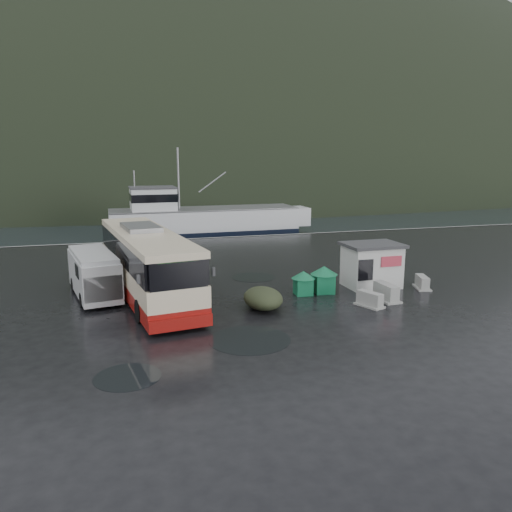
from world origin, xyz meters
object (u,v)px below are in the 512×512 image
object	(u,v)px
waste_bin_right	(323,292)
jersey_barrier_a	(369,306)
waste_bin_left	(303,294)
dome_tent	(263,308)
fishing_trawler	(205,224)
jersey_barrier_c	(386,300)
jersey_barrier_b	(422,288)
coach_bus	(148,295)
ticket_kiosk	(371,286)
white_van	(95,296)

from	to	relation	value
waste_bin_right	jersey_barrier_a	world-z (taller)	waste_bin_right
waste_bin_left	dome_tent	size ratio (longest dim) A/B	0.49
fishing_trawler	jersey_barrier_c	bearing A→B (deg)	-84.02
dome_tent	jersey_barrier_b	distance (m)	9.91
coach_bus	ticket_kiosk	bearing A→B (deg)	-15.42
coach_bus	jersey_barrier_c	world-z (taller)	coach_bus
coach_bus	ticket_kiosk	size ratio (longest dim) A/B	4.09
waste_bin_left	white_van	bearing A→B (deg)	165.92
dome_tent	fishing_trawler	world-z (taller)	fishing_trawler
jersey_barrier_a	jersey_barrier_c	xyz separation A→B (m)	(1.36, 0.74, 0.00)
waste_bin_right	fishing_trawler	distance (m)	29.37
white_van	fishing_trawler	world-z (taller)	fishing_trawler
waste_bin_left	fishing_trawler	xyz separation A→B (m)	(-0.18, 29.39, 0.00)
jersey_barrier_a	waste_bin_right	bearing A→B (deg)	111.68
waste_bin_left	dome_tent	distance (m)	3.37
coach_bus	fishing_trawler	xyz separation A→B (m)	(8.03, 27.26, 0.00)
white_van	jersey_barrier_b	distance (m)	18.30
coach_bus	jersey_barrier_c	xyz separation A→B (m)	(12.00, -4.35, 0.00)
white_van	waste_bin_right	xyz separation A→B (m)	(12.20, -2.70, 0.00)
white_van	waste_bin_left	bearing A→B (deg)	-24.76
dome_tent	fishing_trawler	xyz separation A→B (m)	(2.66, 31.20, 0.00)
dome_tent	waste_bin_left	bearing A→B (deg)	32.57
waste_bin_left	jersey_barrier_b	world-z (taller)	waste_bin_left
jersey_barrier_a	jersey_barrier_b	bearing A→B (deg)	26.38
waste_bin_right	coach_bus	bearing A→B (deg)	167.61
coach_bus	jersey_barrier_b	distance (m)	15.48
waste_bin_left	waste_bin_right	distance (m)	1.24
white_van	jersey_barrier_c	xyz separation A→B (m)	(14.76, -4.98, 0.00)
coach_bus	jersey_barrier_c	distance (m)	12.77
waste_bin_right	jersey_barrier_a	bearing A→B (deg)	-68.32
coach_bus	jersey_barrier_a	world-z (taller)	coach_bus
ticket_kiosk	waste_bin_right	bearing A→B (deg)	-171.76
white_van	fishing_trawler	size ratio (longest dim) A/B	0.25
waste_bin_left	dome_tent	xyz separation A→B (m)	(-2.84, -1.81, 0.00)
waste_bin_right	jersey_barrier_b	size ratio (longest dim) A/B	1.02
jersey_barrier_b	fishing_trawler	distance (m)	30.94
waste_bin_right	jersey_barrier_a	size ratio (longest dim) A/B	1.01
fishing_trawler	waste_bin_left	bearing A→B (deg)	-90.84
jersey_barrier_c	fishing_trawler	xyz separation A→B (m)	(-3.97, 31.61, 0.00)
waste_bin_right	ticket_kiosk	size ratio (longest dim) A/B	0.46
ticket_kiosk	white_van	bearing A→B (deg)	171.29
jersey_barrier_a	coach_bus	bearing A→B (deg)	154.42
jersey_barrier_b	jersey_barrier_c	size ratio (longest dim) A/B	0.83
white_van	jersey_barrier_a	distance (m)	14.57
jersey_barrier_a	fishing_trawler	distance (m)	32.47
waste_bin_left	jersey_barrier_b	distance (m)	7.04
dome_tent	jersey_barrier_c	size ratio (longest dim) A/B	1.50
jersey_barrier_c	jersey_barrier_a	bearing A→B (deg)	-151.31
jersey_barrier_c	waste_bin_left	bearing A→B (deg)	149.63
white_van	fishing_trawler	distance (m)	28.74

